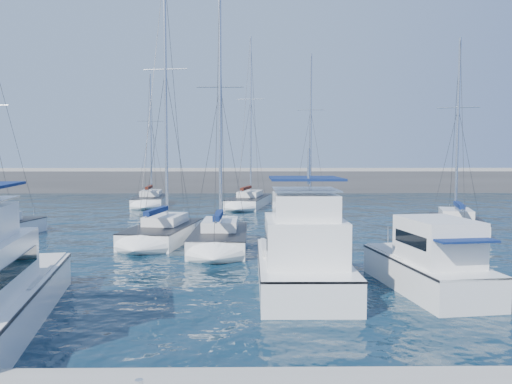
{
  "coord_description": "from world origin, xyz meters",
  "views": [
    {
      "loc": [
        2.08,
        -20.1,
        5.01
      ],
      "look_at": [
        2.44,
        8.64,
        3.0
      ],
      "focal_mm": 35.0,
      "sensor_mm": 36.0,
      "label": 1
    }
  ],
  "objects_px": {
    "motor_yacht_stbd_inner": "(302,260)",
    "motor_yacht_stbd_outer": "(430,266)",
    "sailboat_back_a": "(151,200)",
    "sailboat_mid_b": "(164,232)",
    "sailboat_mid_e": "(456,225)",
    "sailboat_mid_c": "(220,238)",
    "sailboat_back_b": "(249,201)",
    "sailboat_back_c": "(310,203)"
  },
  "relations": [
    {
      "from": "motor_yacht_stbd_inner",
      "to": "motor_yacht_stbd_outer",
      "type": "relative_size",
      "value": 1.18
    },
    {
      "from": "motor_yacht_stbd_inner",
      "to": "sailboat_back_a",
      "type": "bearing_deg",
      "value": 110.56
    },
    {
      "from": "sailboat_mid_b",
      "to": "sailboat_back_a",
      "type": "bearing_deg",
      "value": 111.21
    },
    {
      "from": "motor_yacht_stbd_outer",
      "to": "sailboat_mid_e",
      "type": "height_order",
      "value": "sailboat_mid_e"
    },
    {
      "from": "sailboat_mid_e",
      "to": "sailboat_mid_c",
      "type": "bearing_deg",
      "value": -144.76
    },
    {
      "from": "sailboat_mid_c",
      "to": "sailboat_mid_b",
      "type": "bearing_deg",
      "value": 147.24
    },
    {
      "from": "sailboat_back_b",
      "to": "sailboat_back_c",
      "type": "height_order",
      "value": "sailboat_back_b"
    },
    {
      "from": "sailboat_mid_b",
      "to": "sailboat_mid_e",
      "type": "distance_m",
      "value": 19.17
    },
    {
      "from": "sailboat_back_a",
      "to": "sailboat_back_b",
      "type": "xyz_separation_m",
      "value": [
        10.3,
        -1.18,
        0.03
      ]
    },
    {
      "from": "motor_yacht_stbd_outer",
      "to": "sailboat_mid_b",
      "type": "distance_m",
      "value": 16.45
    },
    {
      "from": "motor_yacht_stbd_outer",
      "to": "sailboat_back_b",
      "type": "xyz_separation_m",
      "value": [
        -6.79,
        32.64,
        -0.41
      ]
    },
    {
      "from": "sailboat_mid_c",
      "to": "sailboat_back_b",
      "type": "distance_m",
      "value": 23.59
    },
    {
      "from": "motor_yacht_stbd_outer",
      "to": "sailboat_back_b",
      "type": "bearing_deg",
      "value": 93.85
    },
    {
      "from": "sailboat_back_c",
      "to": "sailboat_mid_e",
      "type": "bearing_deg",
      "value": -55.79
    },
    {
      "from": "sailboat_back_c",
      "to": "sailboat_mid_b",
      "type": "bearing_deg",
      "value": -111.27
    },
    {
      "from": "sailboat_back_c",
      "to": "motor_yacht_stbd_outer",
      "type": "bearing_deg",
      "value": -80.02
    },
    {
      "from": "motor_yacht_stbd_inner",
      "to": "sailboat_mid_e",
      "type": "relative_size",
      "value": 0.6
    },
    {
      "from": "sailboat_mid_b",
      "to": "sailboat_mid_c",
      "type": "xyz_separation_m",
      "value": [
        3.5,
        -2.29,
        -0.02
      ]
    },
    {
      "from": "sailboat_back_a",
      "to": "sailboat_back_b",
      "type": "bearing_deg",
      "value": -11.06
    },
    {
      "from": "sailboat_mid_b",
      "to": "motor_yacht_stbd_outer",
      "type": "bearing_deg",
      "value": -35.69
    },
    {
      "from": "motor_yacht_stbd_outer",
      "to": "sailboat_back_c",
      "type": "height_order",
      "value": "sailboat_back_c"
    },
    {
      "from": "sailboat_mid_c",
      "to": "motor_yacht_stbd_inner",
      "type": "bearing_deg",
      "value": -66.93
    },
    {
      "from": "motor_yacht_stbd_outer",
      "to": "sailboat_back_c",
      "type": "bearing_deg",
      "value": 83.52
    },
    {
      "from": "sailboat_back_a",
      "to": "sailboat_back_b",
      "type": "height_order",
      "value": "sailboat_back_b"
    },
    {
      "from": "motor_yacht_stbd_inner",
      "to": "sailboat_mid_c",
      "type": "bearing_deg",
      "value": 112.95
    },
    {
      "from": "sailboat_mid_b",
      "to": "sailboat_back_c",
      "type": "distance_m",
      "value": 22.33
    },
    {
      "from": "motor_yacht_stbd_outer",
      "to": "sailboat_back_a",
      "type": "distance_m",
      "value": 37.89
    },
    {
      "from": "sailboat_mid_e",
      "to": "sailboat_mid_b",
      "type": "bearing_deg",
      "value": -154.72
    },
    {
      "from": "sailboat_mid_b",
      "to": "sailboat_back_b",
      "type": "xyz_separation_m",
      "value": [
        5.08,
        21.25,
        -0.01
      ]
    },
    {
      "from": "motor_yacht_stbd_outer",
      "to": "sailboat_mid_c",
      "type": "bearing_deg",
      "value": 124.7
    },
    {
      "from": "sailboat_mid_c",
      "to": "sailboat_back_b",
      "type": "bearing_deg",
      "value": 86.54
    },
    {
      "from": "motor_yacht_stbd_inner",
      "to": "sailboat_mid_e",
      "type": "xyz_separation_m",
      "value": [
        11.77,
        14.12,
        -0.62
      ]
    },
    {
      "from": "motor_yacht_stbd_outer",
      "to": "sailboat_mid_b",
      "type": "relative_size",
      "value": 0.41
    },
    {
      "from": "sailboat_mid_c",
      "to": "sailboat_mid_e",
      "type": "distance_m",
      "value": 16.33
    },
    {
      "from": "sailboat_mid_c",
      "to": "sailboat_back_b",
      "type": "height_order",
      "value": "sailboat_back_b"
    },
    {
      "from": "sailboat_back_b",
      "to": "sailboat_back_c",
      "type": "distance_m",
      "value": 6.31
    },
    {
      "from": "motor_yacht_stbd_inner",
      "to": "sailboat_mid_b",
      "type": "distance_m",
      "value": 13.13
    },
    {
      "from": "sailboat_back_b",
      "to": "sailboat_back_c",
      "type": "bearing_deg",
      "value": -6.73
    },
    {
      "from": "sailboat_mid_b",
      "to": "sailboat_back_c",
      "type": "height_order",
      "value": "sailboat_mid_b"
    },
    {
      "from": "sailboat_mid_c",
      "to": "sailboat_back_b",
      "type": "relative_size",
      "value": 0.81
    },
    {
      "from": "sailboat_mid_e",
      "to": "sailboat_back_b",
      "type": "height_order",
      "value": "sailboat_back_b"
    },
    {
      "from": "sailboat_back_b",
      "to": "sailboat_mid_e",
      "type": "bearing_deg",
      "value": -42.12
    }
  ]
}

